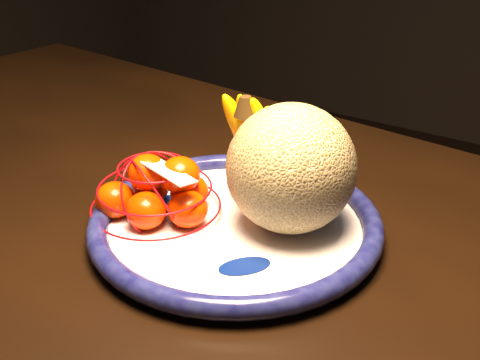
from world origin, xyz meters
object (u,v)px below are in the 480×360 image
Objects in this scene: fruit_bowl at (235,223)px; cantaloupe at (291,168)px; mandarin_bag at (158,192)px; dining_table at (113,235)px; banana_bunch at (261,141)px.

cantaloupe reaches higher than fruit_bowl.
mandarin_bag is at bearing -154.99° from cantaloupe.
mandarin_bag is at bearing -159.22° from fruit_bowl.
cantaloupe is at bearing 13.02° from dining_table.
cantaloupe reaches higher than dining_table.
fruit_bowl is at bearing 6.09° from dining_table.
banana_bunch reaches higher than fruit_bowl.
cantaloupe reaches higher than mandarin_bag.
dining_table is 0.28m from banana_bunch.
fruit_bowl reaches higher than dining_table.
dining_table is at bearing 165.59° from mandarin_bag.
cantaloupe is 0.17m from mandarin_bag.
fruit_bowl is 2.33× the size of cantaloupe.
banana_bunch is (-0.07, 0.04, 0.01)m from cantaloupe.
banana_bunch is at bearing 52.28° from mandarin_bag.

